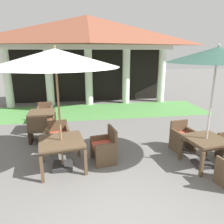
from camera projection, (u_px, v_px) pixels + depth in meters
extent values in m
plane|color=slate|center=(117.00, 221.00, 3.54)|extent=(60.00, 60.00, 0.00)
cylinder|color=white|center=(7.00, 79.00, 10.42)|extent=(0.40, 0.40, 2.84)
cylinder|color=white|center=(49.00, 78.00, 10.73)|extent=(0.40, 0.40, 2.84)
cylinder|color=white|center=(89.00, 78.00, 11.03)|extent=(0.40, 0.40, 2.84)
cylinder|color=white|center=(126.00, 77.00, 11.34)|extent=(0.40, 0.40, 2.84)
cylinder|color=white|center=(161.00, 76.00, 11.64)|extent=(0.40, 0.40, 2.84)
cube|color=white|center=(88.00, 47.00, 10.61)|extent=(8.83, 0.70, 0.24)
pyramid|color=brown|center=(87.00, 30.00, 10.38)|extent=(9.23, 3.12, 1.37)
cube|color=black|center=(88.00, 76.00, 11.89)|extent=(8.63, 0.16, 2.84)
cube|color=#519347|center=(91.00, 111.00, 10.03)|extent=(11.03, 2.76, 0.01)
cube|color=brown|center=(206.00, 139.00, 5.10)|extent=(1.00, 1.00, 0.05)
cube|color=brown|center=(206.00, 141.00, 5.12)|extent=(0.92, 0.92, 0.07)
cube|color=brown|center=(202.00, 165.00, 4.72)|extent=(0.08, 0.08, 0.61)
cube|color=brown|center=(180.00, 149.00, 5.47)|extent=(0.08, 0.08, 0.61)
cube|color=brown|center=(206.00, 145.00, 5.70)|extent=(0.08, 0.08, 0.61)
cube|color=#2D2D2D|center=(203.00, 164.00, 5.28)|extent=(0.44, 0.44, 0.07)
cylinder|color=beige|center=(210.00, 115.00, 4.93)|extent=(0.04, 0.04, 2.64)
cone|color=#33594C|center=(218.00, 55.00, 4.55)|extent=(2.21, 2.21, 0.33)
sphere|color=beige|center=(219.00, 45.00, 4.50)|extent=(0.06, 0.06, 0.06)
cube|color=brown|center=(224.00, 174.00, 4.33)|extent=(0.13, 0.51, 0.62)
cube|color=brown|center=(216.00, 174.00, 4.57)|extent=(0.06, 0.06, 0.38)
cube|color=brown|center=(217.00, 150.00, 5.64)|extent=(0.06, 0.06, 0.39)
cube|color=brown|center=(183.00, 137.00, 5.99)|extent=(0.61, 0.60, 0.07)
cube|color=#C64C38|center=(183.00, 135.00, 5.98)|extent=(0.56, 0.55, 0.05)
cube|color=brown|center=(179.00, 127.00, 6.15)|extent=(0.55, 0.14, 0.39)
cube|color=brown|center=(190.00, 139.00, 6.09)|extent=(0.13, 0.53, 0.62)
cube|color=brown|center=(175.00, 141.00, 5.95)|extent=(0.13, 0.53, 0.62)
cube|color=brown|center=(195.00, 146.00, 5.91)|extent=(0.06, 0.06, 0.37)
cube|color=brown|center=(180.00, 149.00, 5.77)|extent=(0.06, 0.06, 0.37)
cube|color=brown|center=(185.00, 140.00, 6.34)|extent=(0.06, 0.06, 0.37)
cube|color=brown|center=(170.00, 142.00, 6.20)|extent=(0.06, 0.06, 0.37)
cube|color=brown|center=(42.00, 112.00, 7.36)|extent=(0.92, 0.92, 0.05)
cube|color=brown|center=(42.00, 114.00, 7.38)|extent=(0.84, 0.84, 0.09)
cube|color=brown|center=(29.00, 128.00, 7.01)|extent=(0.07, 0.07, 0.59)
cube|color=brown|center=(54.00, 126.00, 7.17)|extent=(0.07, 0.07, 0.59)
cube|color=brown|center=(33.00, 120.00, 7.78)|extent=(0.07, 0.07, 0.59)
cube|color=brown|center=(55.00, 119.00, 7.93)|extent=(0.07, 0.07, 0.59)
cube|color=brown|center=(45.00, 113.00, 8.29)|extent=(0.56, 0.51, 0.07)
cube|color=#C64C38|center=(45.00, 112.00, 8.28)|extent=(0.52, 0.47, 0.05)
cube|color=brown|center=(45.00, 106.00, 8.45)|extent=(0.55, 0.08, 0.37)
cube|color=brown|center=(52.00, 115.00, 8.36)|extent=(0.08, 0.50, 0.66)
cube|color=brown|center=(39.00, 115.00, 8.27)|extent=(0.08, 0.50, 0.66)
cube|color=brown|center=(52.00, 120.00, 8.19)|extent=(0.06, 0.06, 0.37)
cube|color=brown|center=(38.00, 121.00, 8.10)|extent=(0.06, 0.06, 0.37)
cube|color=brown|center=(52.00, 117.00, 8.61)|extent=(0.06, 0.06, 0.37)
cube|color=brown|center=(40.00, 117.00, 8.52)|extent=(0.06, 0.06, 0.37)
cube|color=brown|center=(39.00, 129.00, 6.59)|extent=(0.61, 0.55, 0.07)
cube|color=#C64C38|center=(39.00, 127.00, 6.58)|extent=(0.56, 0.50, 0.05)
cube|color=brown|center=(37.00, 124.00, 6.30)|extent=(0.59, 0.08, 0.44)
cube|color=brown|center=(30.00, 132.00, 6.57)|extent=(0.08, 0.53, 0.63)
cube|color=brown|center=(48.00, 131.00, 6.67)|extent=(0.08, 0.53, 0.63)
cube|color=brown|center=(32.00, 134.00, 6.83)|extent=(0.06, 0.06, 0.37)
cube|color=brown|center=(49.00, 132.00, 6.93)|extent=(0.06, 0.06, 0.37)
cube|color=brown|center=(30.00, 139.00, 6.38)|extent=(0.06, 0.06, 0.37)
cube|color=brown|center=(48.00, 138.00, 6.48)|extent=(0.06, 0.06, 0.37)
cube|color=brown|center=(61.00, 141.00, 4.97)|extent=(1.17, 1.17, 0.05)
cube|color=brown|center=(61.00, 143.00, 4.99)|extent=(1.07, 1.07, 0.07)
cube|color=brown|center=(42.00, 170.00, 4.51)|extent=(0.08, 0.08, 0.62)
cube|color=brown|center=(86.00, 163.00, 4.79)|extent=(0.08, 0.08, 0.62)
cube|color=brown|center=(42.00, 151.00, 5.37)|extent=(0.08, 0.08, 0.62)
cube|color=brown|center=(78.00, 146.00, 5.66)|extent=(0.08, 0.08, 0.62)
cube|color=#2D2D2D|center=(63.00, 166.00, 5.15)|extent=(0.48, 0.48, 0.09)
cylinder|color=olive|center=(59.00, 118.00, 4.81)|extent=(0.05, 0.05, 2.58)
cone|color=white|center=(55.00, 58.00, 4.44)|extent=(2.74, 2.74, 0.38)
sphere|color=olive|center=(54.00, 47.00, 4.38)|extent=(0.06, 0.06, 0.06)
cube|color=brown|center=(103.00, 147.00, 5.37)|extent=(0.63, 0.69, 0.07)
cube|color=#C64C38|center=(103.00, 145.00, 5.35)|extent=(0.58, 0.64, 0.05)
cube|color=brown|center=(112.00, 136.00, 5.37)|extent=(0.16, 0.61, 0.46)
cube|color=brown|center=(106.00, 155.00, 5.13)|extent=(0.54, 0.15, 0.61)
cube|color=brown|center=(100.00, 146.00, 5.65)|extent=(0.54, 0.15, 0.61)
cube|color=brown|center=(97.00, 161.00, 5.10)|extent=(0.06, 0.06, 0.36)
cube|color=brown|center=(92.00, 151.00, 5.61)|extent=(0.06, 0.06, 0.36)
cube|color=brown|center=(116.00, 158.00, 5.25)|extent=(0.06, 0.06, 0.36)
cube|color=brown|center=(109.00, 149.00, 5.75)|extent=(0.06, 0.06, 0.36)
cube|color=brown|center=(58.00, 136.00, 5.99)|extent=(0.64, 0.60, 0.07)
cube|color=#C64C38|center=(58.00, 134.00, 5.97)|extent=(0.59, 0.55, 0.05)
cube|color=brown|center=(57.00, 126.00, 6.14)|extent=(0.57, 0.15, 0.37)
cube|color=brown|center=(68.00, 138.00, 6.09)|extent=(0.14, 0.52, 0.67)
cube|color=brown|center=(49.00, 140.00, 5.93)|extent=(0.14, 0.52, 0.67)
cube|color=brown|center=(69.00, 146.00, 5.92)|extent=(0.06, 0.06, 0.39)
cube|color=brown|center=(50.00, 148.00, 5.76)|extent=(0.06, 0.06, 0.39)
cube|color=brown|center=(67.00, 140.00, 6.34)|extent=(0.06, 0.06, 0.39)
cube|color=brown|center=(49.00, 142.00, 6.18)|extent=(0.06, 0.06, 0.39)
ellipsoid|color=brown|center=(51.00, 121.00, 8.03)|extent=(0.32, 0.32, 0.36)
sphere|color=brown|center=(51.00, 116.00, 7.97)|extent=(0.08, 0.08, 0.08)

